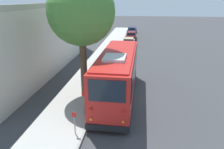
# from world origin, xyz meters

# --- Properties ---
(ground_plane) EXTENTS (160.00, 160.00, 0.00)m
(ground_plane) POSITION_xyz_m (0.00, 0.00, 0.00)
(ground_plane) COLOR #3D3D3F
(sidewalk_slab) EXTENTS (80.00, 3.14, 0.15)m
(sidewalk_slab) POSITION_xyz_m (0.00, 3.53, 0.07)
(sidewalk_slab) COLOR #B2AFA8
(sidewalk_slab) RESTS_ON ground
(curb_strip) EXTENTS (80.00, 0.14, 0.15)m
(curb_strip) POSITION_xyz_m (0.00, 1.89, 0.07)
(curb_strip) COLOR #9D9A94
(curb_strip) RESTS_ON ground
(shuttle_bus) EXTENTS (9.96, 2.64, 3.65)m
(shuttle_bus) POSITION_xyz_m (-0.31, 0.54, 1.97)
(shuttle_bus) COLOR red
(shuttle_bus) RESTS_ON ground
(parked_sedan_white) EXTENTS (4.45, 1.93, 1.32)m
(parked_sedan_white) POSITION_xyz_m (11.86, 0.81, 0.62)
(parked_sedan_white) COLOR silver
(parked_sedan_white) RESTS_ON ground
(parked_sedan_tan) EXTENTS (4.58, 1.77, 1.27)m
(parked_sedan_tan) POSITION_xyz_m (18.67, 0.71, 0.59)
(parked_sedan_tan) COLOR tan
(parked_sedan_tan) RESTS_ON ground
(parked_sedan_maroon) EXTENTS (4.62, 1.85, 1.30)m
(parked_sedan_maroon) POSITION_xyz_m (25.08, 0.61, 0.61)
(parked_sedan_maroon) COLOR maroon
(parked_sedan_maroon) RESTS_ON ground
(parked_sedan_navy) EXTENTS (4.32, 1.99, 1.26)m
(parked_sedan_navy) POSITION_xyz_m (32.30, 0.76, 0.58)
(parked_sedan_navy) COLOR #19234C
(parked_sedan_navy) RESTS_ON ground
(street_tree) EXTENTS (4.68, 4.68, 9.11)m
(street_tree) POSITION_xyz_m (-0.05, 3.08, 6.51)
(street_tree) COLOR brown
(street_tree) RESTS_ON sidewalk_slab
(sign_post_near) EXTENTS (0.06, 0.22, 1.29)m
(sign_post_near) POSITION_xyz_m (-5.42, 2.32, 0.82)
(sign_post_near) COLOR gray
(sign_post_near) RESTS_ON sidewalk_slab
(sign_post_far) EXTENTS (0.06, 0.22, 1.59)m
(sign_post_far) POSITION_xyz_m (-3.40, 2.32, 0.97)
(sign_post_far) COLOR gray
(sign_post_far) RESTS_ON sidewalk_slab
(building_backdrop) EXTENTS (21.72, 8.85, 6.70)m
(building_backdrop) POSITION_xyz_m (5.84, 11.50, 3.16)
(building_backdrop) COLOR beige
(building_backdrop) RESTS_ON ground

